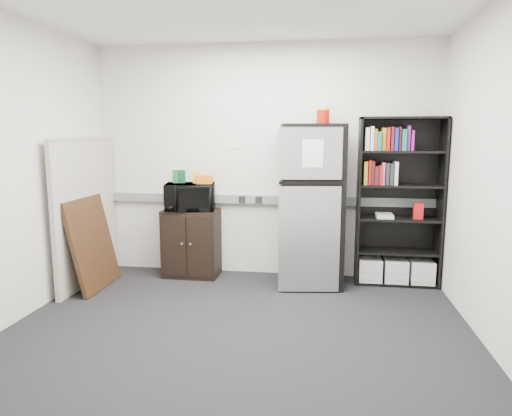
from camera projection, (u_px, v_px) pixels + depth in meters
The scene contains 17 objects.
floor at pixel (237, 333), 3.86m from camera, with size 4.00×4.00×0.00m, color black.
wall_back at pixel (264, 161), 5.36m from camera, with size 4.00×0.02×2.70m, color silver.
wall_right at pixel (502, 177), 3.36m from camera, with size 0.02×3.50×2.70m, color silver.
wall_left at pixel (8, 171), 3.93m from camera, with size 0.02×3.50×2.70m, color silver.
electrical_raceway at pixel (263, 200), 5.40m from camera, with size 3.92×0.05×0.10m, color slate.
wall_note at pixel (234, 144), 5.37m from camera, with size 0.14×0.00×0.10m, color white.
bookshelf at pixel (399, 203), 5.03m from camera, with size 0.90×0.34×1.85m.
cubicle_partition at pixel (86, 212), 5.06m from camera, with size 0.06×1.30×1.62m.
cabinet at pixel (192, 243), 5.38m from camera, with size 0.64×0.43×0.80m.
microwave at pixel (190, 197), 5.28m from camera, with size 0.56×0.38×0.31m, color black.
snack_box_a at pixel (176, 176), 5.30m from camera, with size 0.07×0.05×0.15m, color #1A5B29.
snack_box_b at pixel (182, 177), 5.29m from camera, with size 0.07×0.05×0.15m, color #0C3923.
snack_box_c at pixel (196, 177), 5.27m from camera, with size 0.07×0.05×0.14m, color yellow.
snack_bag at pixel (204, 179), 5.21m from camera, with size 0.18×0.10×0.10m, color #CF6714.
refrigerator at pixel (311, 206), 5.03m from camera, with size 0.75×0.77×1.77m.
coffee_can at pixel (323, 115), 4.98m from camera, with size 0.14×0.14×0.19m.
framed_poster at pixel (92, 243), 4.95m from camera, with size 0.25×0.78×0.99m.
Camera 1 is at (0.69, -3.58, 1.66)m, focal length 32.00 mm.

